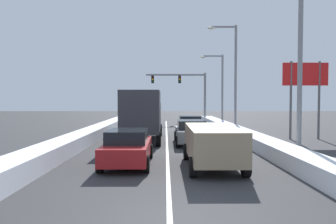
{
  "coord_description": "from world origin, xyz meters",
  "views": [
    {
      "loc": [
        -0.1,
        -6.61,
        2.77
      ],
      "look_at": [
        0.18,
        26.96,
        1.5
      ],
      "focal_mm": 33.68,
      "sensor_mm": 36.0,
      "label": 1
    }
  ],
  "objects_px": {
    "sedan_gray_right_lane_second": "(191,132)",
    "street_lamp_right_far": "(219,83)",
    "roadside_sign_right": "(305,82)",
    "sedan_red_center_lane_nearest": "(128,147)",
    "box_truck_center_lane_second": "(143,113)",
    "street_lamp_right_near": "(292,56)",
    "sedan_white_center_lane_third": "(146,121)",
    "sedan_silver_right_lane_third": "(190,125)",
    "street_lamp_right_mid": "(232,69)",
    "traffic_light_gantry": "(187,86)",
    "suv_tan_right_lane_nearest": "(212,143)"
  },
  "relations": [
    {
      "from": "sedan_gray_right_lane_second",
      "to": "traffic_light_gantry",
      "type": "relative_size",
      "value": 0.6
    },
    {
      "from": "street_lamp_right_near",
      "to": "roadside_sign_right",
      "type": "distance_m",
      "value": 8.25
    },
    {
      "from": "street_lamp_right_far",
      "to": "roadside_sign_right",
      "type": "bearing_deg",
      "value": -72.67
    },
    {
      "from": "sedan_white_center_lane_third",
      "to": "traffic_light_gantry",
      "type": "bearing_deg",
      "value": 65.11
    },
    {
      "from": "sedan_red_center_lane_nearest",
      "to": "box_truck_center_lane_second",
      "type": "xyz_separation_m",
      "value": [
        0.08,
        7.81,
        1.14
      ]
    },
    {
      "from": "sedan_red_center_lane_nearest",
      "to": "street_lamp_right_near",
      "type": "distance_m",
      "value": 8.76
    },
    {
      "from": "sedan_silver_right_lane_third",
      "to": "traffic_light_gantry",
      "type": "xyz_separation_m",
      "value": [
        0.7,
        14.2,
        3.73
      ]
    },
    {
      "from": "roadside_sign_right",
      "to": "sedan_white_center_lane_third",
      "type": "bearing_deg",
      "value": 146.0
    },
    {
      "from": "sedan_red_center_lane_nearest",
      "to": "traffic_light_gantry",
      "type": "xyz_separation_m",
      "value": [
        4.28,
        26.28,
        3.73
      ]
    },
    {
      "from": "sedan_silver_right_lane_third",
      "to": "box_truck_center_lane_second",
      "type": "relative_size",
      "value": 0.62
    },
    {
      "from": "suv_tan_right_lane_nearest",
      "to": "sedan_red_center_lane_nearest",
      "type": "bearing_deg",
      "value": 171.19
    },
    {
      "from": "sedan_gray_right_lane_second",
      "to": "street_lamp_right_near",
      "type": "relative_size",
      "value": 0.55
    },
    {
      "from": "roadside_sign_right",
      "to": "box_truck_center_lane_second",
      "type": "bearing_deg",
      "value": -175.5
    },
    {
      "from": "sedan_silver_right_lane_third",
      "to": "street_lamp_right_far",
      "type": "distance_m",
      "value": 10.79
    },
    {
      "from": "sedan_silver_right_lane_third",
      "to": "traffic_light_gantry",
      "type": "bearing_deg",
      "value": 87.17
    },
    {
      "from": "sedan_white_center_lane_third",
      "to": "traffic_light_gantry",
      "type": "distance_m",
      "value": 11.31
    },
    {
      "from": "street_lamp_right_mid",
      "to": "roadside_sign_right",
      "type": "distance_m",
      "value": 7.31
    },
    {
      "from": "suv_tan_right_lane_nearest",
      "to": "traffic_light_gantry",
      "type": "relative_size",
      "value": 0.65
    },
    {
      "from": "sedan_silver_right_lane_third",
      "to": "street_lamp_right_mid",
      "type": "distance_m",
      "value": 6.75
    },
    {
      "from": "sedan_red_center_lane_nearest",
      "to": "street_lamp_right_near",
      "type": "bearing_deg",
      "value": 10.86
    },
    {
      "from": "box_truck_center_lane_second",
      "to": "sedan_white_center_lane_third",
      "type": "xyz_separation_m",
      "value": [
        -0.3,
        8.77,
        -1.14
      ]
    },
    {
      "from": "street_lamp_right_mid",
      "to": "roadside_sign_right",
      "type": "bearing_deg",
      "value": -56.9
    },
    {
      "from": "sedan_white_center_lane_third",
      "to": "roadside_sign_right",
      "type": "distance_m",
      "value": 14.46
    },
    {
      "from": "sedan_gray_right_lane_second",
      "to": "street_lamp_right_far",
      "type": "height_order",
      "value": "street_lamp_right_far"
    },
    {
      "from": "sedan_white_center_lane_third",
      "to": "street_lamp_right_far",
      "type": "distance_m",
      "value": 9.88
    },
    {
      "from": "suv_tan_right_lane_nearest",
      "to": "roadside_sign_right",
      "type": "xyz_separation_m",
      "value": [
        7.92,
        9.26,
        3.0
      ]
    },
    {
      "from": "suv_tan_right_lane_nearest",
      "to": "roadside_sign_right",
      "type": "height_order",
      "value": "roadside_sign_right"
    },
    {
      "from": "suv_tan_right_lane_nearest",
      "to": "street_lamp_right_near",
      "type": "xyz_separation_m",
      "value": [
        4.07,
        2.01,
        3.84
      ]
    },
    {
      "from": "sedan_white_center_lane_third",
      "to": "street_lamp_right_mid",
      "type": "bearing_deg",
      "value": -13.64
    },
    {
      "from": "sedan_red_center_lane_nearest",
      "to": "street_lamp_right_near",
      "type": "height_order",
      "value": "street_lamp_right_near"
    },
    {
      "from": "sedan_gray_right_lane_second",
      "to": "roadside_sign_right",
      "type": "relative_size",
      "value": 0.82
    },
    {
      "from": "sedan_red_center_lane_nearest",
      "to": "traffic_light_gantry",
      "type": "distance_m",
      "value": 26.88
    },
    {
      "from": "sedan_white_center_lane_third",
      "to": "traffic_light_gantry",
      "type": "xyz_separation_m",
      "value": [
        4.49,
        9.69,
        3.73
      ]
    },
    {
      "from": "sedan_red_center_lane_nearest",
      "to": "street_lamp_right_near",
      "type": "xyz_separation_m",
      "value": [
        7.61,
        1.46,
        4.09
      ]
    },
    {
      "from": "sedan_red_center_lane_nearest",
      "to": "street_lamp_right_far",
      "type": "xyz_separation_m",
      "value": [
        7.52,
        21.32,
        3.91
      ]
    },
    {
      "from": "sedan_white_center_lane_third",
      "to": "roadside_sign_right",
      "type": "height_order",
      "value": "roadside_sign_right"
    },
    {
      "from": "sedan_gray_right_lane_second",
      "to": "sedan_white_center_lane_third",
      "type": "distance_m",
      "value": 10.8
    },
    {
      "from": "box_truck_center_lane_second",
      "to": "street_lamp_right_far",
      "type": "bearing_deg",
      "value": 61.14
    },
    {
      "from": "suv_tan_right_lane_nearest",
      "to": "traffic_light_gantry",
      "type": "bearing_deg",
      "value": 88.44
    },
    {
      "from": "traffic_light_gantry",
      "to": "sedan_silver_right_lane_third",
      "type": "bearing_deg",
      "value": -92.83
    },
    {
      "from": "sedan_red_center_lane_nearest",
      "to": "roadside_sign_right",
      "type": "bearing_deg",
      "value": 37.23
    },
    {
      "from": "sedan_silver_right_lane_third",
      "to": "roadside_sign_right",
      "type": "bearing_deg",
      "value": -23.09
    },
    {
      "from": "box_truck_center_lane_second",
      "to": "sedan_white_center_lane_third",
      "type": "distance_m",
      "value": 8.85
    },
    {
      "from": "traffic_light_gantry",
      "to": "roadside_sign_right",
      "type": "height_order",
      "value": "traffic_light_gantry"
    },
    {
      "from": "suv_tan_right_lane_nearest",
      "to": "street_lamp_right_near",
      "type": "distance_m",
      "value": 5.94
    },
    {
      "from": "sedan_red_center_lane_nearest",
      "to": "street_lamp_right_mid",
      "type": "relative_size",
      "value": 0.48
    },
    {
      "from": "sedan_silver_right_lane_third",
      "to": "street_lamp_right_near",
      "type": "xyz_separation_m",
      "value": [
        4.04,
        -10.61,
        4.09
      ]
    },
    {
      "from": "street_lamp_right_mid",
      "to": "suv_tan_right_lane_nearest",
      "type": "bearing_deg",
      "value": -104.74
    },
    {
      "from": "street_lamp_right_far",
      "to": "roadside_sign_right",
      "type": "relative_size",
      "value": 1.41
    },
    {
      "from": "street_lamp_right_far",
      "to": "roadside_sign_right",
      "type": "xyz_separation_m",
      "value": [
        3.94,
        -12.61,
        -0.66
      ]
    }
  ]
}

